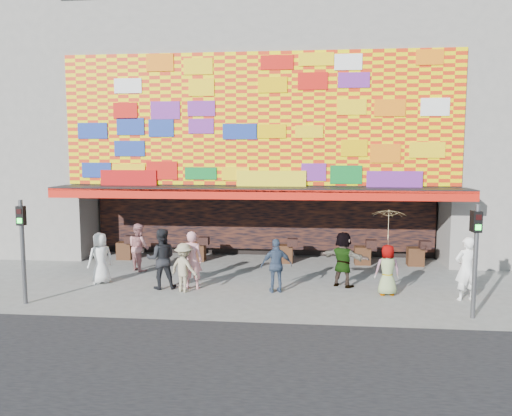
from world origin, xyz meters
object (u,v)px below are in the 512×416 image
object	(u,v)px
ped_d	(184,268)
ped_e	(276,266)
ped_f	(343,259)
signal_left	(22,240)
parasol	(389,225)
ped_a	(100,258)
ped_g	(387,270)
signal_right	(476,248)
ped_i	(139,247)
ped_h	(466,269)
ped_b	(192,260)
ped_c	(161,259)

from	to	relation	value
ped_d	ped_e	size ratio (longest dim) A/B	0.91
ped_d	ped_f	size ratio (longest dim) A/B	0.85
signal_left	parasol	bearing A→B (deg)	10.47
ped_a	ped_g	world-z (taller)	ped_a
signal_right	ped_i	distance (m)	11.37
ped_g	ped_h	distance (m)	2.23
ped_i	parasol	bearing A→B (deg)	-154.58
ped_b	ped_e	xyz separation A→B (m)	(2.70, -0.14, -0.09)
ped_e	ped_g	world-z (taller)	ped_e
signal_left	ped_h	distance (m)	12.83
ped_f	ped_i	xyz separation A→B (m)	(-7.31, 1.50, -0.03)
ped_c	ped_e	distance (m)	3.68
signal_right	ped_d	distance (m)	8.38
ped_b	parasol	xyz separation A→B (m)	(6.08, -0.10, 1.24)
signal_left	ped_a	xyz separation A→B (m)	(1.26, 2.37, -1.01)
signal_left	ped_h	xyz separation A→B (m)	(12.69, 1.61, -0.92)
ped_c	ped_h	bearing A→B (deg)	162.44
ped_b	ped_g	world-z (taller)	ped_b
signal_left	signal_right	world-z (taller)	same
signal_left	ped_c	world-z (taller)	signal_left
ped_d	ped_f	distance (m)	5.09
ped_c	ped_e	bearing A→B (deg)	163.62
ped_c	ped_d	xyz separation A→B (m)	(0.81, -0.31, -0.20)
ped_f	parasol	xyz separation A→B (m)	(1.27, -0.85, 1.27)
ped_b	ped_c	world-z (taller)	ped_c
ped_h	parasol	bearing A→B (deg)	-20.68
ped_b	ped_i	distance (m)	3.36
ped_d	ped_i	size ratio (longest dim) A/B	0.88
ped_c	ped_h	distance (m)	9.25
ped_i	parasol	size ratio (longest dim) A/B	0.92
ped_g	ped_b	bearing A→B (deg)	-7.06
ped_e	ped_i	xyz separation A→B (m)	(-5.21, 2.38, 0.03)
ped_h	ped_e	bearing A→B (deg)	-15.22
signal_right	ped_d	world-z (taller)	signal_right
ped_e	parasol	world-z (taller)	parasol
ped_f	parasol	size ratio (longest dim) A/B	0.95
ped_h	ped_i	xyz separation A→B (m)	(-10.78, 2.67, -0.07)
signal_left	parasol	distance (m)	10.67
ped_a	ped_d	bearing A→B (deg)	122.11
ped_d	parasol	xyz separation A→B (m)	(6.23, 0.28, 1.40)
ped_i	parasol	distance (m)	8.99
signal_left	ped_b	size ratio (longest dim) A/B	1.62
ped_c	ped_f	xyz separation A→B (m)	(5.78, 0.82, -0.07)
ped_e	ped_f	xyz separation A→B (m)	(2.10, 0.88, 0.06)
signal_right	parasol	bearing A→B (deg)	134.58
ped_g	ped_c	bearing A→B (deg)	-6.32
ped_b	ped_e	distance (m)	2.71
ped_e	parasol	size ratio (longest dim) A/B	0.89
ped_f	ped_d	bearing A→B (deg)	43.21
signal_left	ped_i	size ratio (longest dim) A/B	1.72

